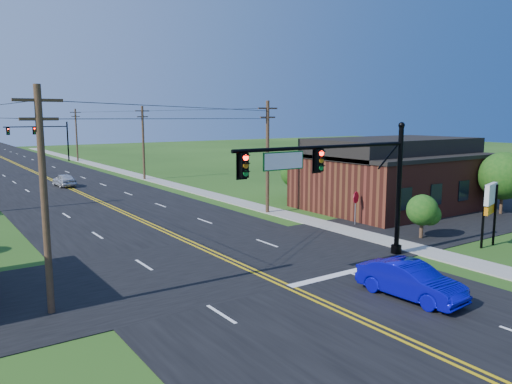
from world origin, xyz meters
TOP-DOWN VIEW (x-y plane):
  - ground at (0.00, 0.00)m, footprint 260.00×260.00m
  - road_main at (0.00, 50.00)m, footprint 16.00×220.00m
  - road_cross at (0.00, 12.00)m, footprint 70.00×10.00m
  - sidewalk at (10.50, 40.00)m, footprint 2.00×160.00m
  - signal_mast_main at (4.34, 8.00)m, footprint 11.30×0.60m
  - signal_mast_far at (4.44, 80.00)m, footprint 10.98×0.60m
  - brick_building at (20.00, 18.00)m, footprint 14.20×11.20m
  - utility_pole_left_a at (-9.50, 10.00)m, footprint 1.80×0.28m
  - utility_pole_right_a at (9.80, 22.00)m, footprint 1.80×0.28m
  - utility_pole_right_b at (9.80, 48.00)m, footprint 1.80×0.28m
  - utility_pole_right_c at (9.80, 78.00)m, footprint 1.80×0.28m
  - tree_right_front at (25.00, 11.00)m, footprint 3.80×3.80m
  - tree_right_back at (16.00, 26.00)m, footprint 3.00×3.00m
  - shrub_corner at (13.00, 9.50)m, footprint 2.00×2.00m
  - blue_car at (3.63, 2.93)m, footprint 2.01×4.85m
  - distant_car at (0.04, 47.10)m, footprint 1.88×4.28m
  - stop_sign at (12.37, 14.71)m, footprint 0.84×0.33m
  - pylon_sign at (14.59, 5.93)m, footprint 1.86×0.80m

SIDE VIEW (x-z plane):
  - ground at x=0.00m, z-range 0.00..0.00m
  - road_main at x=0.00m, z-range 0.00..0.04m
  - road_cross at x=0.00m, z-range 0.00..0.04m
  - sidewalk at x=10.50m, z-range 0.00..0.08m
  - distant_car at x=0.04m, z-range 0.00..1.43m
  - blue_car at x=3.63m, z-range 0.00..1.56m
  - stop_sign at x=12.37m, z-range 0.54..3.01m
  - shrub_corner at x=13.00m, z-range 0.42..3.28m
  - brick_building at x=20.00m, z-range 0.00..4.70m
  - tree_right_back at x=16.00m, z-range 0.55..4.65m
  - pylon_sign at x=14.59m, z-range 0.88..4.73m
  - tree_right_front at x=25.00m, z-range 0.60..5.60m
  - signal_mast_far at x=4.44m, z-range 0.81..8.29m
  - utility_pole_left_a at x=-9.50m, z-range 0.22..9.22m
  - utility_pole_right_a at x=9.80m, z-range 0.22..9.22m
  - utility_pole_right_b at x=9.80m, z-range 0.22..9.22m
  - utility_pole_right_c at x=9.80m, z-range 0.22..9.22m
  - signal_mast_main at x=4.34m, z-range 1.01..8.49m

